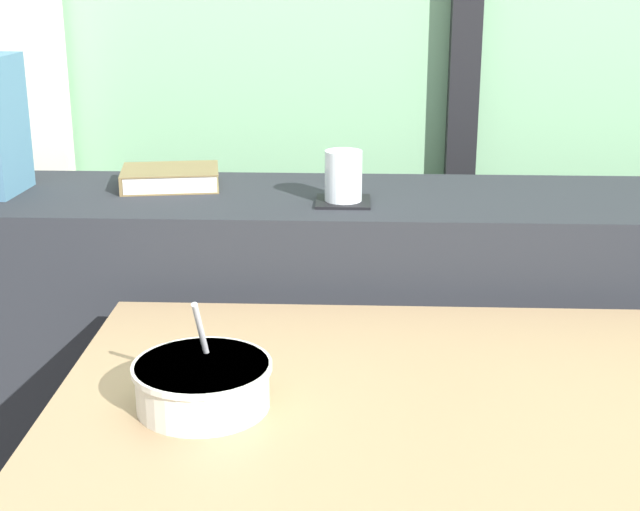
{
  "coord_description": "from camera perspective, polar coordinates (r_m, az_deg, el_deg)",
  "views": [
    {
      "loc": [
        0.01,
        -1.18,
        1.27
      ],
      "look_at": [
        -0.06,
        0.39,
        0.76
      ],
      "focal_mm": 52.56,
      "sensor_mm": 36.0,
      "label": 1
    }
  ],
  "objects": [
    {
      "name": "juice_glass",
      "position": [
        1.71,
        1.43,
        4.72
      ],
      "size": [
        0.07,
        0.07,
        0.09
      ],
      "color": "white",
      "rests_on": "coaster_square"
    },
    {
      "name": "closed_book",
      "position": [
        1.86,
        -9.14,
        4.7
      ],
      "size": [
        0.21,
        0.16,
        0.04
      ],
      "color": "brown",
      "rests_on": "dark_console_ledge"
    },
    {
      "name": "coaster_square",
      "position": [
        1.72,
        1.42,
        3.3
      ],
      "size": [
        0.1,
        0.1,
        0.0
      ],
      "primitive_type": "cube",
      "color": "black",
      "rests_on": "dark_console_ledge"
    },
    {
      "name": "breakfast_table",
      "position": [
        1.33,
        4.77,
        -13.36
      ],
      "size": [
        0.93,
        0.68,
        0.7
      ],
      "color": "#826849",
      "rests_on": "ground"
    },
    {
      "name": "soup_bowl",
      "position": [
        1.24,
        -7.15,
        -7.84
      ],
      "size": [
        0.18,
        0.18,
        0.15
      ],
      "color": "silver",
      "rests_on": "breakfast_table"
    },
    {
      "name": "dark_console_ledge",
      "position": [
        1.93,
        2.06,
        -8.33
      ],
      "size": [
        2.8,
        0.37,
        0.83
      ],
      "primitive_type": "cube",
      "color": "#23262B",
      "rests_on": "ground"
    }
  ]
}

